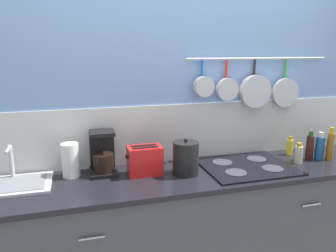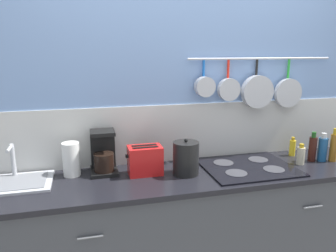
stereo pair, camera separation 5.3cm
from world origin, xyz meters
name	(u,v)px [view 1 (the left image)]	position (x,y,z in m)	size (l,w,h in m)	color
wall_back	(182,115)	(0.00, 0.33, 1.28)	(7.20, 0.15, 2.60)	#7293C6
cabinet_base	(195,238)	(0.00, 0.00, 0.45)	(2.85, 0.55, 0.90)	#3F4247
countertop	(196,175)	(0.00, 0.00, 0.92)	(2.89, 0.58, 0.03)	black
sink_basin	(10,183)	(-1.17, 0.11, 0.96)	(0.48, 0.33, 0.23)	#B7BABF
paper_towel_roll	(71,160)	(-0.81, 0.17, 1.05)	(0.11, 0.11, 0.22)	white
coffee_maker	(103,155)	(-0.60, 0.19, 1.06)	(0.18, 0.21, 0.29)	black
toaster	(145,160)	(-0.34, 0.08, 1.03)	(0.24, 0.14, 0.19)	red
kettle	(186,158)	(-0.08, 0.01, 1.05)	(0.17, 0.17, 0.24)	black
cooktop	(247,166)	(0.38, 0.01, 0.95)	(0.62, 0.52, 0.01)	black
bottle_olive_oil	(299,154)	(0.79, -0.02, 1.01)	(0.06, 0.06, 0.15)	#BFB799
bottle_cooking_wine	(290,146)	(0.85, 0.18, 1.00)	(0.05, 0.05, 0.15)	yellow
bottle_vinegar	(310,147)	(0.91, 0.03, 1.04)	(0.06, 0.06, 0.22)	#33140F
bottle_hot_sauce	(320,147)	(0.99, 0.01, 1.03)	(0.07, 0.07, 0.21)	navy
bottle_dish_soap	(330,146)	(1.06, -0.02, 1.05)	(0.05, 0.05, 0.25)	#8C5919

